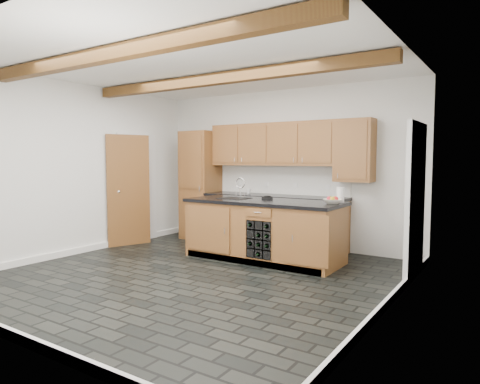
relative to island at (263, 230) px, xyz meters
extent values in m
plane|color=black|center=(-0.31, -1.28, -0.46)|extent=(5.00, 5.00, 0.00)
plane|color=white|center=(-0.31, 1.22, 0.94)|extent=(5.00, 0.00, 5.00)
plane|color=white|center=(-2.81, -1.28, 0.94)|extent=(0.00, 5.00, 5.00)
plane|color=white|center=(2.19, -1.28, 0.94)|extent=(0.00, 5.00, 5.00)
plane|color=white|center=(-0.31, -1.28, 2.34)|extent=(5.00, 5.00, 0.00)
cube|color=brown|center=(-0.31, -2.48, 2.24)|extent=(4.90, 0.15, 0.15)
cube|color=brown|center=(-0.31, -0.68, 2.24)|extent=(4.90, 0.15, 0.15)
cube|color=white|center=(-2.79, -1.28, -0.41)|extent=(0.04, 5.00, 0.10)
cube|color=white|center=(2.17, -1.28, -0.41)|extent=(0.04, 5.00, 0.10)
cube|color=white|center=(-0.31, -3.76, -0.41)|extent=(5.00, 0.04, 0.10)
cube|color=white|center=(-2.78, 0.02, 0.56)|extent=(0.06, 0.94, 2.04)
cube|color=#9B5E31|center=(-2.63, -0.33, 0.54)|extent=(0.31, 0.77, 2.00)
cube|color=white|center=(2.16, 0.22, 0.56)|extent=(0.06, 0.98, 2.04)
cube|color=black|center=(2.19, 0.22, 0.54)|extent=(0.02, 0.86, 1.96)
cube|color=#9B5E31|center=(-1.96, 0.92, 0.59)|extent=(0.65, 0.60, 2.10)
cube|color=#9B5E31|center=(-0.33, 0.92, -0.02)|extent=(2.60, 0.60, 0.88)
cube|color=black|center=(-0.33, 0.92, 0.44)|extent=(2.64, 0.62, 0.05)
cube|color=white|center=(-0.33, 1.21, 0.73)|extent=(2.60, 0.02, 0.52)
cube|color=#9B5E31|center=(-0.43, 1.04, 1.36)|extent=(2.40, 0.35, 0.75)
cube|color=#9B5E31|center=(1.07, 1.04, 1.24)|extent=(0.60, 0.35, 1.00)
cube|color=#9B5E31|center=(-0.01, 0.02, -0.02)|extent=(2.40, 0.90, 0.88)
cube|color=black|center=(-0.01, 0.02, 0.44)|extent=(2.46, 0.96, 0.05)
cube|color=#9B5E31|center=(-0.73, -0.45, 0.02)|extent=(0.80, 0.02, 0.70)
cube|color=#9B5E31|center=(0.94, -0.45, 0.02)|extent=(0.60, 0.02, 0.70)
cube|color=black|center=(0.17, -0.29, -0.06)|extent=(0.42, 0.30, 0.56)
cylinder|color=black|center=(0.17, -0.33, 0.01)|extent=(0.07, 0.26, 0.07)
cylinder|color=black|center=(0.17, -0.33, -0.27)|extent=(0.07, 0.26, 0.07)
cylinder|color=black|center=(0.03, -0.33, 0.15)|extent=(0.07, 0.26, 0.07)
cylinder|color=black|center=(0.31, -0.33, 0.01)|extent=(0.07, 0.26, 0.07)
cylinder|color=black|center=(0.31, -0.33, 0.15)|extent=(0.07, 0.26, 0.07)
cylinder|color=black|center=(0.03, -0.33, -0.13)|extent=(0.07, 0.26, 0.07)
cylinder|color=black|center=(0.17, -0.33, -0.13)|extent=(0.07, 0.26, 0.07)
cylinder|color=black|center=(0.31, -0.33, -0.13)|extent=(0.07, 0.26, 0.07)
cube|color=black|center=(-0.56, 0.02, 0.46)|extent=(0.45, 0.40, 0.02)
cylinder|color=silver|center=(-0.56, 0.20, 0.57)|extent=(0.02, 0.02, 0.20)
torus|color=silver|center=(-0.56, 0.20, 0.71)|extent=(0.18, 0.02, 0.18)
cylinder|color=silver|center=(-0.64, 0.20, 0.51)|extent=(0.02, 0.02, 0.08)
cylinder|color=silver|center=(-0.48, 0.20, 0.51)|extent=(0.02, 0.02, 0.08)
cube|color=black|center=(-0.05, 0.20, 0.48)|extent=(0.19, 0.15, 0.04)
cylinder|color=black|center=(-0.05, 0.20, 0.51)|extent=(0.11, 0.11, 0.01)
imported|color=silver|center=(1.07, 0.11, 0.50)|extent=(0.35, 0.35, 0.07)
sphere|color=red|center=(1.12, 0.11, 0.53)|extent=(0.07, 0.07, 0.07)
sphere|color=orange|center=(1.09, 0.16, 0.53)|extent=(0.07, 0.07, 0.07)
sphere|color=#479A2A|center=(1.03, 0.14, 0.53)|extent=(0.07, 0.07, 0.07)
sphere|color=red|center=(1.03, 0.08, 0.53)|extent=(0.07, 0.07, 0.07)
sphere|color=gold|center=(1.09, 0.06, 0.53)|extent=(0.07, 0.07, 0.07)
cylinder|color=white|center=(1.11, 0.31, 0.58)|extent=(0.11, 0.11, 0.22)
imported|color=white|center=(-0.88, 0.98, 0.51)|extent=(0.11, 0.11, 0.08)
camera|label=1|loc=(3.29, -5.68, 1.10)|focal=32.00mm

